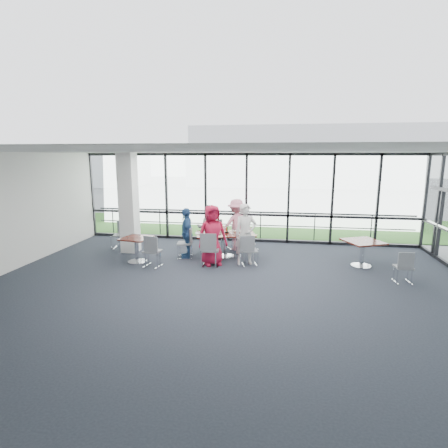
# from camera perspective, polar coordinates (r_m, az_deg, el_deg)

# --- Properties ---
(floor) EXTENTS (12.00, 10.00, 0.02)m
(floor) POSITION_cam_1_polar(r_m,az_deg,el_deg) (8.22, 0.05, -11.19)
(floor) COLOR #212730
(floor) RESTS_ON ground
(ceiling) EXTENTS (12.00, 10.00, 0.04)m
(ceiling) POSITION_cam_1_polar(r_m,az_deg,el_deg) (7.60, 0.05, 11.81)
(ceiling) COLOR silver
(ceiling) RESTS_ON ground
(wall_front) EXTENTS (12.00, 0.10, 3.20)m
(wall_front) POSITION_cam_1_polar(r_m,az_deg,el_deg) (3.16, -15.28, -17.84)
(wall_front) COLOR silver
(wall_front) RESTS_ON ground
(curtain_wall_back) EXTENTS (12.00, 0.10, 3.20)m
(curtain_wall_back) POSITION_cam_1_polar(r_m,az_deg,el_deg) (12.65, 3.67, 4.26)
(curtain_wall_back) COLOR white
(curtain_wall_back) RESTS_ON ground
(exit_door) EXTENTS (0.12, 1.60, 2.10)m
(exit_door) POSITION_cam_1_polar(r_m,az_deg,el_deg) (12.40, 31.77, -0.11)
(exit_door) COLOR black
(exit_door) RESTS_ON ground
(structural_column) EXTENTS (0.50, 0.50, 3.20)m
(structural_column) POSITION_cam_1_polar(r_m,az_deg,el_deg) (11.65, -15.29, 3.29)
(structural_column) COLOR white
(structural_column) RESTS_ON ground
(apron) EXTENTS (80.00, 70.00, 0.02)m
(apron) POSITION_cam_1_polar(r_m,az_deg,el_deg) (17.82, 5.18, 0.98)
(apron) COLOR slate
(apron) RESTS_ON ground
(grass_strip) EXTENTS (80.00, 5.00, 0.01)m
(grass_strip) POSITION_cam_1_polar(r_m,az_deg,el_deg) (15.86, 4.66, -0.17)
(grass_strip) COLOR #335E27
(grass_strip) RESTS_ON ground
(hangar_main) EXTENTS (24.00, 10.00, 6.00)m
(hangar_main) POSITION_cam_1_polar(r_m,az_deg,el_deg) (39.60, 13.49, 10.69)
(hangar_main) COLOR silver
(hangar_main) RESTS_ON ground
(hangar_aux) EXTENTS (10.00, 6.00, 4.00)m
(hangar_aux) POSITION_cam_1_polar(r_m,az_deg,el_deg) (40.38, -19.44, 8.95)
(hangar_aux) COLOR silver
(hangar_aux) RESTS_ON ground
(guard_rail) EXTENTS (12.00, 0.06, 0.06)m
(guard_rail) POSITION_cam_1_polar(r_m,az_deg,el_deg) (13.41, 3.86, -0.11)
(guard_rail) COLOR #2D2D33
(guard_rail) RESTS_ON ground
(main_table) EXTENTS (1.97, 1.40, 0.75)m
(main_table) POSITION_cam_1_polar(r_m,az_deg,el_deg) (10.80, 0.25, -2.24)
(main_table) COLOR #371409
(main_table) RESTS_ON ground
(side_table_left) EXTENTS (0.90, 0.90, 0.75)m
(side_table_left) POSITION_cam_1_polar(r_m,az_deg,el_deg) (10.57, -14.12, -2.84)
(side_table_left) COLOR #371409
(side_table_left) RESTS_ON ground
(side_table_right) EXTENTS (1.25, 1.25, 0.75)m
(side_table_right) POSITION_cam_1_polar(r_m,az_deg,el_deg) (10.60, 21.72, -3.11)
(side_table_right) COLOR #371409
(side_table_right) RESTS_ON ground
(diner_near_left) EXTENTS (1.01, 0.89, 1.74)m
(diner_near_left) POSITION_cam_1_polar(r_m,az_deg,el_deg) (9.99, -1.92, -1.83)
(diner_near_left) COLOR #AA1332
(diner_near_left) RESTS_ON ground
(diner_near_right) EXTENTS (0.77, 0.67, 1.77)m
(diner_near_right) POSITION_cam_1_polar(r_m,az_deg,el_deg) (10.04, 3.54, -1.70)
(diner_near_right) COLOR silver
(diner_near_right) RESTS_ON ground
(diner_far_left) EXTENTS (0.82, 0.59, 1.53)m
(diner_far_left) POSITION_cam_1_polar(r_m,az_deg,el_deg) (11.50, -2.58, -0.65)
(diner_far_left) COLOR gray
(diner_far_left) RESTS_ON ground
(diner_far_right) EXTENTS (1.24, 1.03, 1.71)m
(diner_far_right) POSITION_cam_1_polar(r_m,az_deg,el_deg) (11.59, 2.06, -0.10)
(diner_far_right) COLOR pink
(diner_far_right) RESTS_ON ground
(diner_end) EXTENTS (0.74, 1.01, 1.55)m
(diner_end) POSITION_cam_1_polar(r_m,az_deg,el_deg) (10.75, -6.11, -1.47)
(diner_end) COLOR #2B5289
(diner_end) RESTS_ON ground
(chair_main_nl) EXTENTS (0.52, 0.52, 0.97)m
(chair_main_nl) POSITION_cam_1_polar(r_m,az_deg,el_deg) (9.94, -2.20, -4.20)
(chair_main_nl) COLOR slate
(chair_main_nl) RESTS_ON ground
(chair_main_nr) EXTENTS (0.52, 0.52, 0.88)m
(chair_main_nr) POSITION_cam_1_polar(r_m,az_deg,el_deg) (10.04, 4.19, -4.32)
(chair_main_nr) COLOR slate
(chair_main_nr) RESTS_ON ground
(chair_main_fl) EXTENTS (0.65, 0.65, 0.97)m
(chair_main_fl) POSITION_cam_1_polar(r_m,az_deg,el_deg) (11.62, -2.03, -1.93)
(chair_main_fl) COLOR slate
(chair_main_fl) RESTS_ON ground
(chair_main_fr) EXTENTS (0.53, 0.53, 0.81)m
(chair_main_fr) POSITION_cam_1_polar(r_m,az_deg,el_deg) (11.82, 1.65, -2.10)
(chair_main_fr) COLOR slate
(chair_main_fr) RESTS_ON ground
(chair_main_end) EXTENTS (0.51, 0.51, 0.93)m
(chair_main_end) POSITION_cam_1_polar(r_m,az_deg,el_deg) (10.79, -6.41, -3.13)
(chair_main_end) COLOR slate
(chair_main_end) RESTS_ON ground
(chair_spare_la) EXTENTS (0.51, 0.51, 0.90)m
(chair_spare_la) POSITION_cam_1_polar(r_m,az_deg,el_deg) (10.09, -11.61, -4.37)
(chair_spare_la) COLOR slate
(chair_spare_la) RESTS_ON ground
(chair_spare_lb) EXTENTS (0.52, 0.52, 0.90)m
(chair_spare_lb) POSITION_cam_1_polar(r_m,az_deg,el_deg) (12.36, -16.59, -1.76)
(chair_spare_lb) COLOR slate
(chair_spare_lb) RESTS_ON ground
(chair_spare_r) EXTENTS (0.42, 0.42, 0.80)m
(chair_spare_r) POSITION_cam_1_polar(r_m,az_deg,el_deg) (9.75, 27.24, -6.28)
(chair_spare_r) COLOR slate
(chair_spare_r) RESTS_ON ground
(plate_nl) EXTENTS (0.24, 0.24, 0.01)m
(plate_nl) POSITION_cam_1_polar(r_m,az_deg,el_deg) (10.43, -2.40, -1.91)
(plate_nl) COLOR white
(plate_nl) RESTS_ON main_table
(plate_nr) EXTENTS (0.27, 0.27, 0.01)m
(plate_nr) POSITION_cam_1_polar(r_m,az_deg,el_deg) (10.58, 3.15, -1.74)
(plate_nr) COLOR white
(plate_nr) RESTS_ON main_table
(plate_fl) EXTENTS (0.28, 0.28, 0.01)m
(plate_fl) POSITION_cam_1_polar(r_m,az_deg,el_deg) (11.01, -2.34, -1.21)
(plate_fl) COLOR white
(plate_fl) RESTS_ON main_table
(plate_fr) EXTENTS (0.29, 0.29, 0.01)m
(plate_fr) POSITION_cam_1_polar(r_m,az_deg,el_deg) (11.12, 2.48, -1.09)
(plate_fr) COLOR white
(plate_fr) RESTS_ON main_table
(plate_end) EXTENTS (0.26, 0.26, 0.01)m
(plate_end) POSITION_cam_1_polar(r_m,az_deg,el_deg) (10.76, -4.05, -1.52)
(plate_end) COLOR white
(plate_end) RESTS_ON main_table
(tumbler_a) EXTENTS (0.07, 0.07, 0.14)m
(tumbler_a) POSITION_cam_1_polar(r_m,az_deg,el_deg) (10.54, -0.63, -1.42)
(tumbler_a) COLOR white
(tumbler_a) RESTS_ON main_table
(tumbler_b) EXTENTS (0.07, 0.07, 0.15)m
(tumbler_b) POSITION_cam_1_polar(r_m,az_deg,el_deg) (10.59, 1.56, -1.34)
(tumbler_b) COLOR white
(tumbler_b) RESTS_ON main_table
(tumbler_c) EXTENTS (0.06, 0.06, 0.13)m
(tumbler_c) POSITION_cam_1_polar(r_m,az_deg,el_deg) (10.98, 0.35, -0.94)
(tumbler_c) COLOR white
(tumbler_c) RESTS_ON main_table
(tumbler_d) EXTENTS (0.07, 0.07, 0.13)m
(tumbler_d) POSITION_cam_1_polar(r_m,az_deg,el_deg) (10.56, -3.31, -1.43)
(tumbler_d) COLOR white
(tumbler_d) RESTS_ON main_table
(menu_a) EXTENTS (0.34, 0.28, 0.00)m
(menu_a) POSITION_cam_1_polar(r_m,az_deg,el_deg) (10.33, -0.39, -2.06)
(menu_a) COLOR silver
(menu_a) RESTS_ON main_table
(menu_b) EXTENTS (0.33, 0.26, 0.00)m
(menu_b) POSITION_cam_1_polar(r_m,az_deg,el_deg) (10.57, 4.60, -1.79)
(menu_b) COLOR silver
(menu_b) RESTS_ON main_table
(menu_c) EXTENTS (0.33, 0.34, 0.00)m
(menu_c) POSITION_cam_1_polar(r_m,az_deg,el_deg) (11.10, 0.71, -1.13)
(menu_c) COLOR silver
(menu_c) RESTS_ON main_table
(condiment_caddy) EXTENTS (0.10, 0.07, 0.04)m
(condiment_caddy) POSITION_cam_1_polar(r_m,az_deg,el_deg) (10.81, 0.42, -1.37)
(condiment_caddy) COLOR black
(condiment_caddy) RESTS_ON main_table
(ketchup_bottle) EXTENTS (0.06, 0.06, 0.18)m
(ketchup_bottle) POSITION_cam_1_polar(r_m,az_deg,el_deg) (10.84, 0.45, -0.96)
(ketchup_bottle) COLOR #A92C15
(ketchup_bottle) RESTS_ON main_table
(green_bottle) EXTENTS (0.05, 0.05, 0.20)m
(green_bottle) POSITION_cam_1_polar(r_m,az_deg,el_deg) (10.84, 0.53, -0.91)
(green_bottle) COLOR #27752B
(green_bottle) RESTS_ON main_table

